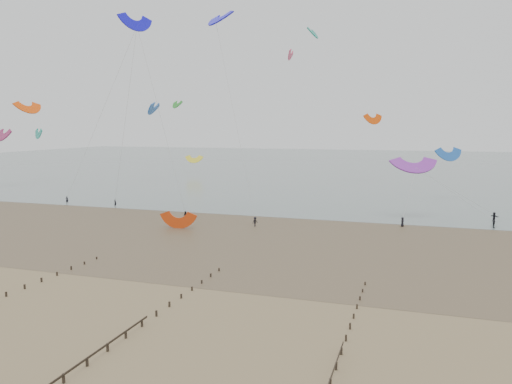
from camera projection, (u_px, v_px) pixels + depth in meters
ground at (141, 299)px, 52.39m from camera, size 500.00×500.00×0.00m
sea_and_shore at (225, 231)px, 86.08m from camera, size 500.00×665.00×0.03m
kitesurfer_lead at (115, 203)px, 112.36m from camera, size 0.69×0.53×1.70m
kitesurfers at (370, 219)px, 92.98m from camera, size 110.20×20.05×1.82m
grounded_kite at (178, 228)px, 88.76m from camera, size 6.09×4.93×3.16m
kites_airborne at (255, 114)px, 135.62m from camera, size 208.42×101.86×42.55m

